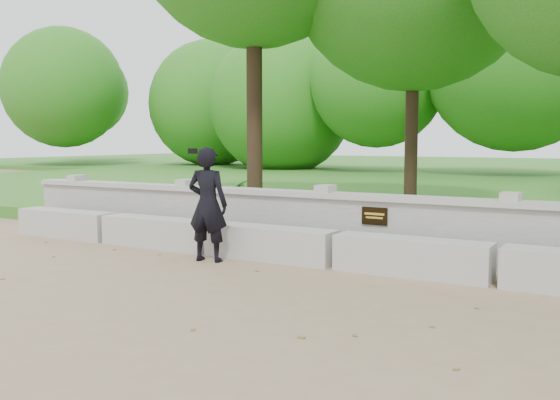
{
  "coord_description": "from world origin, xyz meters",
  "views": [
    {
      "loc": [
        3.34,
        -5.34,
        1.64
      ],
      "look_at": [
        -0.62,
        1.53,
        0.87
      ],
      "focal_mm": 40.0,
      "sensor_mm": 36.0,
      "label": 1
    }
  ],
  "objects": [
    {
      "name": "parapet_wall",
      "position": [
        0.0,
        2.6,
        0.46
      ],
      "size": [
        12.5,
        0.35,
        0.9
      ],
      "color": "#AFACA5",
      "rests_on": "ground"
    },
    {
      "name": "ground",
      "position": [
        0.0,
        0.0,
        0.0
      ],
      "size": [
        80.0,
        80.0,
        0.0
      ],
      "primitive_type": "plane",
      "color": "#8F7657",
      "rests_on": "ground"
    },
    {
      "name": "lawn",
      "position": [
        0.0,
        14.0,
        0.12
      ],
      "size": [
        40.0,
        22.0,
        0.25
      ],
      "primitive_type": "cube",
      "color": "#2E5E1E",
      "rests_on": "ground"
    },
    {
      "name": "man_main",
      "position": [
        -1.66,
        1.38,
        0.77
      ],
      "size": [
        0.62,
        0.56,
        1.54
      ],
      "color": "black",
      "rests_on": "ground"
    },
    {
      "name": "concrete_bench",
      "position": [
        0.0,
        1.9,
        0.22
      ],
      "size": [
        11.9,
        0.45,
        0.45
      ],
      "color": "#BAB7AF",
      "rests_on": "ground"
    },
    {
      "name": "shrub_a",
      "position": [
        -3.94,
        4.35,
        0.56
      ],
      "size": [
        0.38,
        0.39,
        0.62
      ],
      "primitive_type": "imported",
      "rotation": [
        0.0,
        0.0,
        0.84
      ],
      "color": "#277528",
      "rests_on": "lawn"
    },
    {
      "name": "shrub_d",
      "position": [
        -2.95,
        4.07,
        0.58
      ],
      "size": [
        0.41,
        0.44,
        0.65
      ],
      "primitive_type": "imported",
      "rotation": [
        0.0,
        0.0,
        4.97
      ],
      "color": "#277528",
      "rests_on": "lawn"
    }
  ]
}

